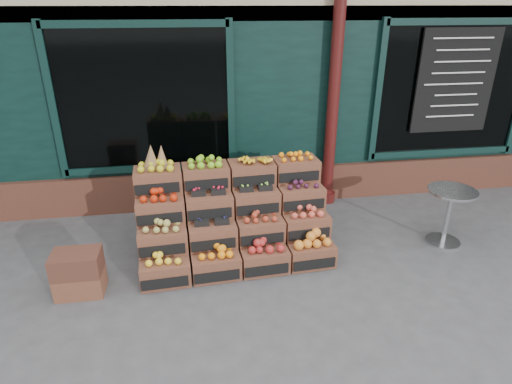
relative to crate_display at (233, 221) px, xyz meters
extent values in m
plane|color=#47474A|center=(0.51, -0.71, -0.46)|extent=(60.00, 60.00, 0.00)
cube|color=black|center=(0.51, 4.49, 1.94)|extent=(12.00, 6.00, 4.80)
cube|color=black|center=(0.51, 1.54, 1.04)|extent=(12.00, 0.12, 3.00)
cube|color=#4E2A1F|center=(0.51, 1.47, -0.16)|extent=(12.00, 0.18, 0.60)
cube|color=black|center=(-1.09, 1.47, 1.29)|extent=(2.40, 0.06, 2.00)
cube|color=black|center=(3.71, 1.47, 1.29)|extent=(2.40, 0.06, 2.00)
cylinder|color=#42100F|center=(1.71, 1.34, 1.14)|extent=(0.18, 0.18, 3.20)
cube|color=black|center=(3.71, 1.39, 1.44)|extent=(1.30, 0.04, 1.60)
cube|color=brown|center=(-0.86, -0.53, -0.31)|extent=(0.60, 0.43, 0.29)
cube|color=black|center=(-0.85, -0.74, -0.34)|extent=(0.53, 0.05, 0.13)
cube|color=yellow|center=(-0.86, -0.53, -0.12)|extent=(0.48, 0.33, 0.09)
cube|color=brown|center=(-0.26, -0.50, -0.31)|extent=(0.60, 0.43, 0.29)
cube|color=black|center=(-0.25, -0.71, -0.34)|extent=(0.53, 0.05, 0.13)
cube|color=orange|center=(-0.26, -0.50, -0.12)|extent=(0.48, 0.33, 0.10)
cube|color=brown|center=(0.33, -0.46, -0.31)|extent=(0.60, 0.43, 0.29)
cube|color=black|center=(0.35, -0.67, -0.34)|extent=(0.53, 0.05, 0.13)
cube|color=#A32522|center=(0.33, -0.46, -0.11)|extent=(0.48, 0.33, 0.11)
cube|color=brown|center=(0.93, -0.43, -0.31)|extent=(0.60, 0.43, 0.29)
cube|color=black|center=(0.94, -0.64, -0.34)|extent=(0.53, 0.05, 0.13)
cube|color=orange|center=(0.93, -0.43, -0.10)|extent=(0.48, 0.33, 0.13)
cube|color=brown|center=(-0.88, -0.29, -0.03)|extent=(0.60, 0.43, 0.29)
cube|color=black|center=(-0.86, -0.50, -0.05)|extent=(0.53, 0.05, 0.13)
cube|color=#A89F4C|center=(-0.88, -0.29, 0.17)|extent=(0.48, 0.33, 0.10)
cube|color=brown|center=(-0.28, -0.25, -0.03)|extent=(0.60, 0.43, 0.29)
cube|color=black|center=(-0.27, -0.46, -0.05)|extent=(0.53, 0.05, 0.13)
cube|color=#1D1D41|center=(-0.28, -0.25, 0.14)|extent=(0.48, 0.33, 0.03)
cube|color=brown|center=(0.32, -0.22, -0.03)|extent=(0.60, 0.43, 0.29)
cube|color=black|center=(0.33, -0.43, -0.05)|extent=(0.53, 0.05, 0.13)
cube|color=#A83521|center=(0.32, -0.22, 0.16)|extent=(0.48, 0.33, 0.09)
cube|color=brown|center=(0.92, -0.18, -0.03)|extent=(0.60, 0.43, 0.29)
cube|color=black|center=(0.93, -0.39, -0.05)|extent=(0.53, 0.05, 0.13)
cube|color=#D14D3B|center=(0.92, -0.18, 0.17)|extent=(0.48, 0.33, 0.09)
cube|color=brown|center=(-0.89, -0.04, 0.26)|extent=(0.60, 0.43, 0.29)
cube|color=black|center=(-0.88, -0.26, 0.23)|extent=(0.53, 0.05, 0.13)
cube|color=#B1220A|center=(-0.89, -0.04, 0.46)|extent=(0.48, 0.33, 0.10)
cube|color=brown|center=(-0.29, -0.01, 0.26)|extent=(0.60, 0.43, 0.29)
cube|color=black|center=(-0.28, -0.22, 0.23)|extent=(0.53, 0.05, 0.13)
cube|color=#B31830|center=(-0.29, -0.01, 0.43)|extent=(0.48, 0.33, 0.04)
cube|color=brown|center=(0.30, 0.03, 0.26)|extent=(0.60, 0.43, 0.29)
cube|color=black|center=(0.32, -0.19, 0.23)|extent=(0.53, 0.05, 0.13)
cube|color=#87C841|center=(0.30, 0.03, 0.42)|extent=(0.48, 0.33, 0.03)
cube|color=brown|center=(0.90, 0.06, 0.26)|extent=(0.60, 0.43, 0.29)
cube|color=black|center=(0.92, -0.15, 0.23)|extent=(0.53, 0.05, 0.13)
cube|color=#3A142D|center=(0.90, 0.06, 0.44)|extent=(0.48, 0.33, 0.07)
cube|color=brown|center=(-0.90, 0.20, 0.55)|extent=(0.60, 0.43, 0.29)
cube|color=black|center=(-0.89, -0.01, 0.52)|extent=(0.53, 0.05, 0.13)
cube|color=gold|center=(-0.90, 0.20, 0.74)|extent=(0.48, 0.33, 0.10)
cube|color=brown|center=(-0.31, 0.23, 0.55)|extent=(0.60, 0.43, 0.29)
cube|color=black|center=(-0.29, 0.02, 0.52)|extent=(0.53, 0.05, 0.13)
cube|color=#76B91D|center=(-0.31, 0.23, 0.74)|extent=(0.48, 0.33, 0.10)
cube|color=brown|center=(0.29, 0.27, 0.55)|extent=(0.60, 0.43, 0.29)
cube|color=black|center=(0.30, 0.06, 0.52)|extent=(0.53, 0.05, 0.13)
cube|color=yellow|center=(0.29, 0.27, 0.74)|extent=(0.48, 0.33, 0.09)
cube|color=brown|center=(0.89, 0.31, 0.55)|extent=(0.60, 0.43, 0.29)
cube|color=black|center=(0.90, 0.09, 0.52)|extent=(0.53, 0.05, 0.13)
cube|color=orange|center=(0.89, 0.31, 0.73)|extent=(0.48, 0.33, 0.08)
cube|color=#4E2A1F|center=(0.02, -0.23, -0.31)|extent=(2.39, 0.54, 0.29)
cube|color=#4E2A1F|center=(0.01, 0.01, -0.17)|extent=(2.39, 0.54, 0.58)
cube|color=#4E2A1F|center=(-0.01, 0.25, -0.03)|extent=(2.39, 0.54, 0.86)
cone|color=olive|center=(-0.96, 0.20, 0.86)|extent=(0.20, 0.20, 0.33)
cone|color=olive|center=(-0.84, 0.24, 0.84)|extent=(0.18, 0.18, 0.29)
cube|color=brown|center=(-1.81, -0.60, -0.33)|extent=(0.53, 0.37, 0.26)
cube|color=#4E2A1F|center=(-1.81, -0.60, -0.07)|extent=(0.53, 0.37, 0.26)
cylinder|color=silver|center=(2.89, -0.22, -0.44)|extent=(0.46, 0.46, 0.03)
cylinder|color=silver|center=(2.89, -0.22, -0.07)|extent=(0.06, 0.06, 0.76)
cylinder|color=silver|center=(2.89, -0.22, 0.32)|extent=(0.63, 0.63, 0.03)
imported|color=#144715|center=(-0.79, 1.94, 0.64)|extent=(0.90, 0.69, 2.19)
camera|label=1|loc=(-0.46, -4.87, 2.59)|focal=30.00mm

